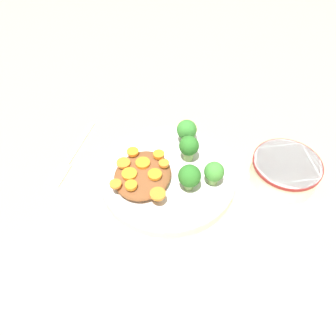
# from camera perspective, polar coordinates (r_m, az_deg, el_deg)

# --- Properties ---
(ground_plane) EXTENTS (4.00, 4.00, 0.00)m
(ground_plane) POSITION_cam_1_polar(r_m,az_deg,el_deg) (0.64, -0.00, -2.07)
(ground_plane) COLOR tan
(plate) EXTENTS (0.26, 0.26, 0.03)m
(plate) POSITION_cam_1_polar(r_m,az_deg,el_deg) (0.63, -0.00, -1.30)
(plate) COLOR silver
(plate) RESTS_ON ground_plane
(dip_bowl) EXTENTS (0.13, 0.13, 0.05)m
(dip_bowl) POSITION_cam_1_polar(r_m,az_deg,el_deg) (0.66, 19.68, -0.33)
(dip_bowl) COLOR white
(dip_bowl) RESTS_ON ground_plane
(stew_mound) EXTENTS (0.12, 0.11, 0.02)m
(stew_mound) POSITION_cam_1_polar(r_m,az_deg,el_deg) (0.61, -4.42, -1.19)
(stew_mound) COLOR brown
(stew_mound) RESTS_ON plate
(broccoli_floret_0) EXTENTS (0.04, 0.04, 0.06)m
(broccoli_floret_0) POSITION_cam_1_polar(r_m,az_deg,el_deg) (0.63, 3.66, 3.68)
(broccoli_floret_0) COLOR #7FA85B
(broccoli_floret_0) RESTS_ON plate
(broccoli_floret_1) EXTENTS (0.04, 0.04, 0.05)m
(broccoli_floret_1) POSITION_cam_1_polar(r_m,az_deg,el_deg) (0.60, 8.08, -0.53)
(broccoli_floret_1) COLOR #7FA85B
(broccoli_floret_1) RESTS_ON plate
(broccoli_floret_2) EXTENTS (0.04, 0.04, 0.05)m
(broccoli_floret_2) POSITION_cam_1_polar(r_m,az_deg,el_deg) (0.58, 3.76, -1.50)
(broccoli_floret_2) COLOR #7FA85B
(broccoli_floret_2) RESTS_ON plate
(broccoli_floret_3) EXTENTS (0.04, 0.04, 0.05)m
(broccoli_floret_3) POSITION_cam_1_polar(r_m,az_deg,el_deg) (0.66, 3.28, 6.60)
(broccoli_floret_3) COLOR #7FA85B
(broccoli_floret_3) RESTS_ON plate
(carrot_slice_0) EXTENTS (0.03, 0.03, 0.01)m
(carrot_slice_0) POSITION_cam_1_polar(r_m,az_deg,el_deg) (0.59, -2.31, -1.13)
(carrot_slice_0) COLOR orange
(carrot_slice_0) RESTS_ON stew_mound
(carrot_slice_1) EXTENTS (0.03, 0.03, 0.01)m
(carrot_slice_1) POSITION_cam_1_polar(r_m,az_deg,el_deg) (0.61, -4.41, 0.87)
(carrot_slice_1) COLOR orange
(carrot_slice_1) RESTS_ON stew_mound
(carrot_slice_2) EXTENTS (0.03, 0.03, 0.00)m
(carrot_slice_2) POSITION_cam_1_polar(r_m,az_deg,el_deg) (0.62, -7.76, 0.89)
(carrot_slice_2) COLOR orange
(carrot_slice_2) RESTS_ON stew_mound
(carrot_slice_3) EXTENTS (0.03, 0.03, 0.01)m
(carrot_slice_3) POSITION_cam_1_polar(r_m,az_deg,el_deg) (0.60, -6.75, -1.01)
(carrot_slice_3) COLOR orange
(carrot_slice_3) RESTS_ON stew_mound
(carrot_slice_4) EXTENTS (0.02, 0.02, 0.01)m
(carrot_slice_4) POSITION_cam_1_polar(r_m,az_deg,el_deg) (0.58, -6.45, -3.01)
(carrot_slice_4) COLOR orange
(carrot_slice_4) RESTS_ON stew_mound
(carrot_slice_5) EXTENTS (0.02, 0.02, 0.01)m
(carrot_slice_5) POSITION_cam_1_polar(r_m,az_deg,el_deg) (0.61, -0.84, 0.48)
(carrot_slice_5) COLOR orange
(carrot_slice_5) RESTS_ON stew_mound
(carrot_slice_6) EXTENTS (0.02, 0.02, 0.01)m
(carrot_slice_6) POSITION_cam_1_polar(r_m,az_deg,el_deg) (0.62, -1.62, 2.37)
(carrot_slice_6) COLOR orange
(carrot_slice_6) RESTS_ON stew_mound
(carrot_slice_7) EXTENTS (0.03, 0.03, 0.01)m
(carrot_slice_7) POSITION_cam_1_polar(r_m,az_deg,el_deg) (0.56, -2.11, -4.47)
(carrot_slice_7) COLOR orange
(carrot_slice_7) RESTS_ON stew_mound
(carrot_slice_8) EXTENTS (0.02, 0.02, 0.01)m
(carrot_slice_8) POSITION_cam_1_polar(r_m,az_deg,el_deg) (0.63, -6.15, 2.80)
(carrot_slice_8) COLOR orange
(carrot_slice_8) RESTS_ON stew_mound
(carrot_slice_9) EXTENTS (0.02, 0.02, 0.00)m
(carrot_slice_9) POSITION_cam_1_polar(r_m,az_deg,el_deg) (0.59, -9.12, -2.75)
(carrot_slice_9) COLOR orange
(carrot_slice_9) RESTS_ON stew_mound
(fork) EXTENTS (0.19, 0.02, 0.01)m
(fork) POSITION_cam_1_polar(r_m,az_deg,el_deg) (0.71, -16.70, 1.70)
(fork) COLOR silver
(fork) RESTS_ON ground_plane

